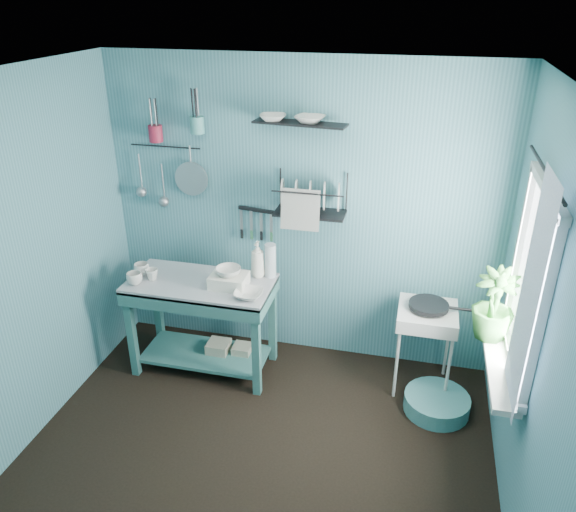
% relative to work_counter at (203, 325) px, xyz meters
% --- Properties ---
extents(floor, '(3.20, 3.20, 0.00)m').
position_rel_work_counter_xyz_m(floor, '(0.71, -1.01, -0.41)').
color(floor, black).
rests_on(floor, ground).
extents(ceiling, '(3.20, 3.20, 0.00)m').
position_rel_work_counter_xyz_m(ceiling, '(0.71, -1.01, 2.09)').
color(ceiling, silver).
rests_on(ceiling, ground).
extents(wall_back, '(3.20, 0.00, 3.20)m').
position_rel_work_counter_xyz_m(wall_back, '(0.71, 0.49, 0.84)').
color(wall_back, '#3E747F').
rests_on(wall_back, ground).
extents(wall_left, '(0.00, 3.00, 3.00)m').
position_rel_work_counter_xyz_m(wall_left, '(-0.89, -1.01, 0.84)').
color(wall_left, '#3E747F').
rests_on(wall_left, ground).
extents(wall_right, '(0.00, 3.00, 3.00)m').
position_rel_work_counter_xyz_m(wall_right, '(2.31, -1.01, 0.84)').
color(wall_right, '#3E747F').
rests_on(wall_right, ground).
extents(work_counter, '(1.20, 0.67, 0.82)m').
position_rel_work_counter_xyz_m(work_counter, '(0.00, 0.00, 0.00)').
color(work_counter, '#2E615E').
rests_on(work_counter, floor).
extents(mug_left, '(0.12, 0.12, 0.10)m').
position_rel_work_counter_xyz_m(mug_left, '(-0.48, -0.16, 0.46)').
color(mug_left, silver).
rests_on(mug_left, work_counter).
extents(mug_mid, '(0.14, 0.14, 0.09)m').
position_rel_work_counter_xyz_m(mug_mid, '(-0.38, -0.06, 0.45)').
color(mug_mid, silver).
rests_on(mug_mid, work_counter).
extents(mug_right, '(0.17, 0.17, 0.10)m').
position_rel_work_counter_xyz_m(mug_right, '(-0.50, 0.00, 0.46)').
color(mug_right, silver).
rests_on(mug_right, work_counter).
extents(wash_tub, '(0.28, 0.22, 0.10)m').
position_rel_work_counter_xyz_m(wash_tub, '(0.25, -0.02, 0.46)').
color(wash_tub, silver).
rests_on(wash_tub, work_counter).
extents(tub_bowl, '(0.20, 0.19, 0.06)m').
position_rel_work_counter_xyz_m(tub_bowl, '(0.25, -0.02, 0.54)').
color(tub_bowl, silver).
rests_on(tub_bowl, wash_tub).
extents(soap_bottle, '(0.11, 0.12, 0.30)m').
position_rel_work_counter_xyz_m(soap_bottle, '(0.42, 0.20, 0.56)').
color(soap_bottle, silver).
rests_on(soap_bottle, work_counter).
extents(water_bottle, '(0.09, 0.09, 0.28)m').
position_rel_work_counter_xyz_m(water_bottle, '(0.52, 0.22, 0.55)').
color(water_bottle, silver).
rests_on(water_bottle, work_counter).
extents(counter_bowl, '(0.22, 0.22, 0.05)m').
position_rel_work_counter_xyz_m(counter_bowl, '(0.45, -0.15, 0.43)').
color(counter_bowl, silver).
rests_on(counter_bowl, work_counter).
extents(hotplate_stand, '(0.45, 0.45, 0.71)m').
position_rel_work_counter_xyz_m(hotplate_stand, '(1.77, 0.17, -0.05)').
color(hotplate_stand, silver).
rests_on(hotplate_stand, floor).
extents(frying_pan, '(0.30, 0.30, 0.03)m').
position_rel_work_counter_xyz_m(frying_pan, '(1.77, 0.17, 0.34)').
color(frying_pan, black).
rests_on(frying_pan, hotplate_stand).
extents(knife_strip, '(0.32, 0.07, 0.03)m').
position_rel_work_counter_xyz_m(knife_strip, '(0.34, 0.46, 0.87)').
color(knife_strip, black).
rests_on(knife_strip, wall_back).
extents(dish_rack, '(0.57, 0.28, 0.32)m').
position_rel_work_counter_xyz_m(dish_rack, '(0.81, 0.36, 1.08)').
color(dish_rack, black).
rests_on(dish_rack, wall_back).
extents(upper_shelf, '(0.71, 0.25, 0.01)m').
position_rel_work_counter_xyz_m(upper_shelf, '(0.71, 0.39, 1.61)').
color(upper_shelf, black).
rests_on(upper_shelf, wall_back).
extents(shelf_bowl_left, '(0.23, 0.23, 0.05)m').
position_rel_work_counter_xyz_m(shelf_bowl_left, '(0.51, 0.39, 1.62)').
color(shelf_bowl_left, silver).
rests_on(shelf_bowl_left, upper_shelf).
extents(shelf_bowl_right, '(0.25, 0.25, 0.05)m').
position_rel_work_counter_xyz_m(shelf_bowl_right, '(0.79, 0.39, 1.60)').
color(shelf_bowl_right, silver).
rests_on(shelf_bowl_right, upper_shelf).
extents(utensil_cup_magenta, '(0.11, 0.11, 0.13)m').
position_rel_work_counter_xyz_m(utensil_cup_magenta, '(-0.46, 0.41, 1.47)').
color(utensil_cup_magenta, maroon).
rests_on(utensil_cup_magenta, wall_back).
extents(utensil_cup_teal, '(0.11, 0.11, 0.13)m').
position_rel_work_counter_xyz_m(utensil_cup_teal, '(-0.11, 0.41, 1.55)').
color(utensil_cup_teal, teal).
rests_on(utensil_cup_teal, wall_back).
extents(colander, '(0.28, 0.03, 0.28)m').
position_rel_work_counter_xyz_m(colander, '(-0.20, 0.44, 1.10)').
color(colander, '#979A9E').
rests_on(colander, wall_back).
extents(ladle_outer, '(0.01, 0.01, 0.30)m').
position_rel_work_counter_xyz_m(ladle_outer, '(-0.66, 0.45, 1.13)').
color(ladle_outer, '#979A9E').
rests_on(ladle_outer, wall_back).
extents(ladle_inner, '(0.01, 0.01, 0.30)m').
position_rel_work_counter_xyz_m(ladle_inner, '(-0.46, 0.45, 1.06)').
color(ladle_inner, '#979A9E').
rests_on(ladle_inner, wall_back).
extents(hook_rail, '(0.60, 0.01, 0.01)m').
position_rel_work_counter_xyz_m(hook_rail, '(-0.42, 0.46, 1.35)').
color(hook_rail, black).
rests_on(hook_rail, wall_back).
extents(window_glass, '(0.00, 1.10, 1.10)m').
position_rel_work_counter_xyz_m(window_glass, '(2.29, -0.56, 0.99)').
color(window_glass, white).
rests_on(window_glass, wall_right).
extents(windowsill, '(0.16, 0.95, 0.04)m').
position_rel_work_counter_xyz_m(windowsill, '(2.21, -0.56, 0.40)').
color(windowsill, silver).
rests_on(windowsill, wall_right).
extents(curtain, '(0.00, 1.35, 1.35)m').
position_rel_work_counter_xyz_m(curtain, '(2.23, -0.86, 1.04)').
color(curtain, white).
rests_on(curtain, wall_right).
extents(curtain_rod, '(0.02, 1.05, 0.02)m').
position_rel_work_counter_xyz_m(curtain_rod, '(2.25, -0.56, 1.64)').
color(curtain_rod, black).
rests_on(curtain_rod, wall_right).
extents(potted_plant, '(0.32, 0.32, 0.49)m').
position_rel_work_counter_xyz_m(potted_plant, '(2.16, -0.29, 0.67)').
color(potted_plant, '#2C6829').
rests_on(potted_plant, windowsill).
extents(storage_tin_large, '(0.18, 0.18, 0.22)m').
position_rel_work_counter_xyz_m(storage_tin_large, '(0.10, 0.05, -0.30)').
color(storage_tin_large, gray).
rests_on(storage_tin_large, floor).
extents(storage_tin_small, '(0.15, 0.15, 0.20)m').
position_rel_work_counter_xyz_m(storage_tin_small, '(0.30, 0.08, -0.31)').
color(storage_tin_small, gray).
rests_on(storage_tin_small, floor).
extents(floor_basin, '(0.49, 0.49, 0.13)m').
position_rel_work_counter_xyz_m(floor_basin, '(1.91, -0.11, -0.34)').
color(floor_basin, teal).
rests_on(floor_basin, floor).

